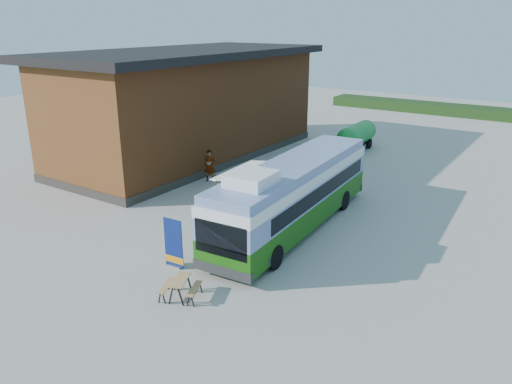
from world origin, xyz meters
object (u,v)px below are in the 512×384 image
Objects in this scene: picnic_table at (180,284)px; person_a at (210,166)px; banner at (174,248)px; person_b at (218,189)px; slurry_tanker at (357,135)px; bus at (293,193)px.

person_a is at bearing 101.87° from picnic_table.
banner reaches higher than person_a.
banner is at bearing 29.50° from person_b.
person_b is (-3.04, 6.71, -0.03)m from banner.
picnic_table is at bearing -83.00° from slurry_tanker.
person_b is (2.86, -2.88, -0.17)m from person_a.
slurry_tanker reaches higher than person_a.
bus is 6.41m from banner.
bus reaches higher than picnic_table.
person_a is at bearing -110.71° from slurry_tanker.
picnic_table is 0.30× the size of slurry_tanker.
picnic_table is at bearing -82.64° from person_a.
slurry_tanker is (-3.35, 23.41, 0.62)m from picnic_table.
bus is 7.59× the size of person_b.
person_a is (-5.90, 9.59, 0.14)m from banner.
bus reaches higher than person_a.
slurry_tanker reaches higher than picnic_table.
picnic_table is at bearing 35.18° from person_b.
bus reaches higher than slurry_tanker.
bus is 16.17m from slurry_tanker.
person_a is 0.36× the size of slurry_tanker.
slurry_tanker is at bearing 43.34° from person_a.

